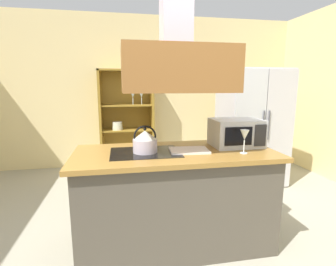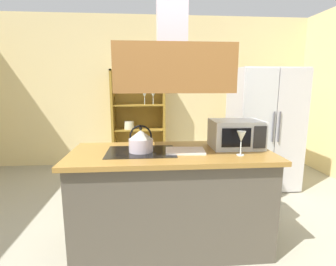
{
  "view_description": "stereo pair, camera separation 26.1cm",
  "coord_description": "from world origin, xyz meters",
  "px_view_note": "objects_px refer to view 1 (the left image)",
  "views": [
    {
      "loc": [
        -0.3,
        -1.84,
        1.48
      ],
      "look_at": [
        0.17,
        0.69,
        1.0
      ],
      "focal_mm": 27.52,
      "sensor_mm": 36.0,
      "label": 1
    },
    {
      "loc": [
        -0.04,
        -1.87,
        1.48
      ],
      "look_at": [
        0.17,
        0.69,
        1.0
      ],
      "focal_mm": 27.52,
      "sensor_mm": 36.0,
      "label": 2
    }
  ],
  "objects_px": {
    "cutting_board": "(189,150)",
    "wine_glass_on_counter": "(245,136)",
    "microwave": "(236,133)",
    "refrigerator": "(252,127)",
    "dish_cabinet": "(127,125)",
    "kettle": "(145,141)"
  },
  "relations": [
    {
      "from": "dish_cabinet",
      "to": "wine_glass_on_counter",
      "type": "height_order",
      "value": "dish_cabinet"
    },
    {
      "from": "kettle",
      "to": "wine_glass_on_counter",
      "type": "distance_m",
      "value": 0.85
    },
    {
      "from": "cutting_board",
      "to": "refrigerator",
      "type": "bearing_deg",
      "value": 45.98
    },
    {
      "from": "microwave",
      "to": "wine_glass_on_counter",
      "type": "bearing_deg",
      "value": -100.55
    },
    {
      "from": "cutting_board",
      "to": "microwave",
      "type": "height_order",
      "value": "microwave"
    },
    {
      "from": "kettle",
      "to": "cutting_board",
      "type": "distance_m",
      "value": 0.4
    },
    {
      "from": "kettle",
      "to": "dish_cabinet",
      "type": "bearing_deg",
      "value": 92.26
    },
    {
      "from": "wine_glass_on_counter",
      "to": "refrigerator",
      "type": "bearing_deg",
      "value": 59.62
    },
    {
      "from": "refrigerator",
      "to": "kettle",
      "type": "relative_size",
      "value": 7.24
    },
    {
      "from": "refrigerator",
      "to": "cutting_board",
      "type": "height_order",
      "value": "refrigerator"
    },
    {
      "from": "refrigerator",
      "to": "wine_glass_on_counter",
      "type": "xyz_separation_m",
      "value": [
        -0.91,
        -1.56,
        0.2
      ]
    },
    {
      "from": "cutting_board",
      "to": "wine_glass_on_counter",
      "type": "relative_size",
      "value": 1.65
    },
    {
      "from": "refrigerator",
      "to": "kettle",
      "type": "distance_m",
      "value": 2.23
    },
    {
      "from": "refrigerator",
      "to": "kettle",
      "type": "xyz_separation_m",
      "value": [
        -1.75,
        -1.38,
        0.14
      ]
    },
    {
      "from": "microwave",
      "to": "wine_glass_on_counter",
      "type": "xyz_separation_m",
      "value": [
        -0.05,
        -0.27,
        0.02
      ]
    },
    {
      "from": "microwave",
      "to": "wine_glass_on_counter",
      "type": "distance_m",
      "value": 0.28
    },
    {
      "from": "kettle",
      "to": "cutting_board",
      "type": "bearing_deg",
      "value": -4.63
    },
    {
      "from": "cutting_board",
      "to": "wine_glass_on_counter",
      "type": "distance_m",
      "value": 0.49
    },
    {
      "from": "refrigerator",
      "to": "microwave",
      "type": "height_order",
      "value": "refrigerator"
    },
    {
      "from": "microwave",
      "to": "dish_cabinet",
      "type": "bearing_deg",
      "value": 112.66
    },
    {
      "from": "refrigerator",
      "to": "wine_glass_on_counter",
      "type": "bearing_deg",
      "value": -120.38
    },
    {
      "from": "dish_cabinet",
      "to": "microwave",
      "type": "relative_size",
      "value": 3.79
    }
  ]
}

